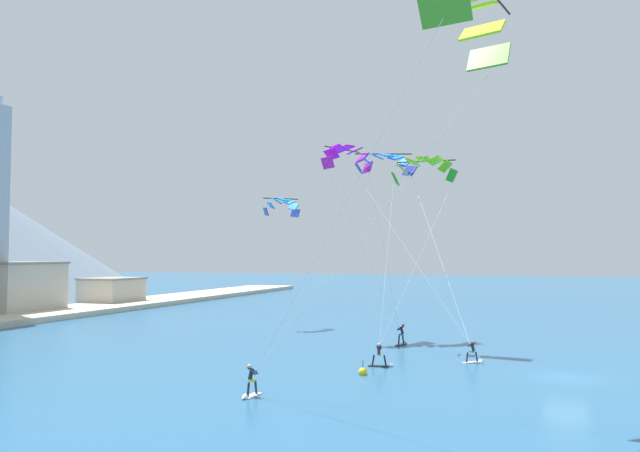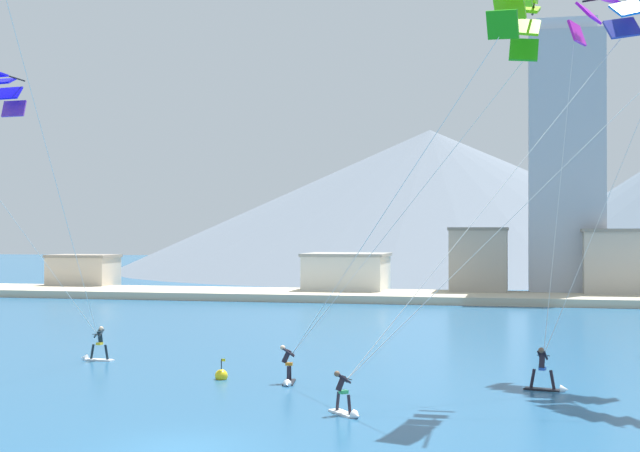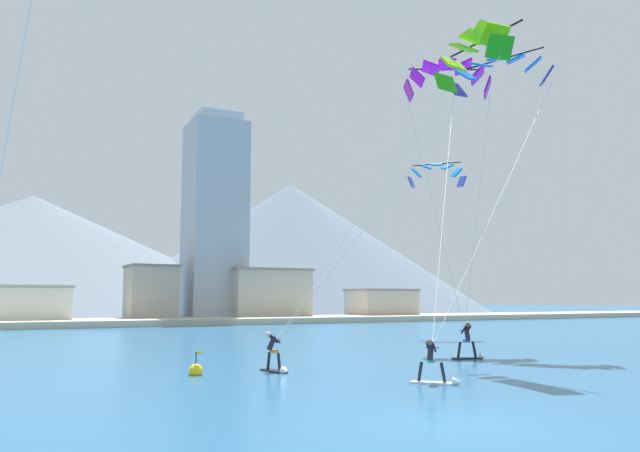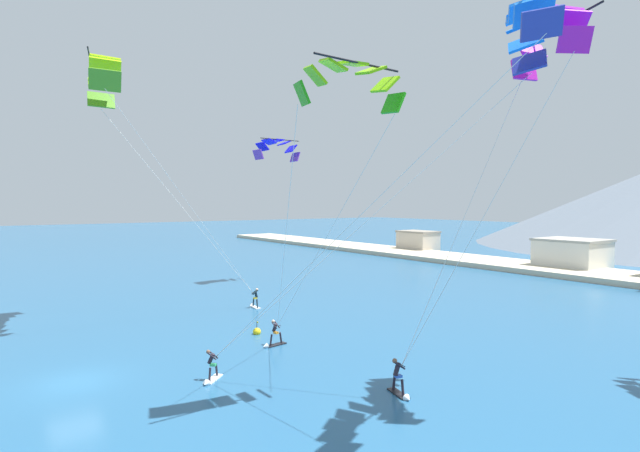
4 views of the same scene
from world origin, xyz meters
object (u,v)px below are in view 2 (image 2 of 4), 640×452
at_px(kitesurfer_near_lead, 346,403).
at_px(kitesurfer_far_left, 288,373).
at_px(race_marker_buoy, 221,376).
at_px(kitesurfer_near_trail, 547,376).
at_px(parafoil_kite_far_left, 516,19).
at_px(kitesurfer_mid_center, 96,350).
at_px(parafoil_kite_near_trail, 625,7).

distance_m(kitesurfer_near_lead, kitesurfer_far_left, 6.77).
bearing_deg(race_marker_buoy, kitesurfer_near_trail, 0.99).
bearing_deg(parafoil_kite_far_left, race_marker_buoy, 171.70).
height_order(kitesurfer_near_lead, race_marker_buoy, kitesurfer_near_lead).
distance_m(kitesurfer_near_trail, race_marker_buoy, 13.68).
height_order(kitesurfer_mid_center, parafoil_kite_far_left, parafoil_kite_far_left).
bearing_deg(parafoil_kite_far_left, parafoil_kite_near_trail, 58.42).
bearing_deg(kitesurfer_near_lead, kitesurfer_far_left, 122.20).
relative_size(kitesurfer_near_lead, kitesurfer_mid_center, 0.92).
distance_m(parafoil_kite_near_trail, race_marker_buoy, 24.68).
relative_size(kitesurfer_far_left, race_marker_buoy, 1.75).
height_order(kitesurfer_near_lead, kitesurfer_mid_center, kitesurfer_mid_center).
xyz_separation_m(kitesurfer_near_lead, kitesurfer_far_left, (-3.61, 5.73, 0.04)).
relative_size(kitesurfer_far_left, parafoil_kite_near_trail, 0.11).
distance_m(kitesurfer_near_lead, race_marker_buoy, 9.18).
height_order(kitesurfer_near_trail, kitesurfer_mid_center, kitesurfer_near_trail).
bearing_deg(parafoil_kite_near_trail, kitesurfer_near_lead, -130.81).
distance_m(kitesurfer_far_left, race_marker_buoy, 3.16).
xyz_separation_m(kitesurfer_mid_center, kitesurfer_far_left, (11.04, -4.55, -0.05)).
relative_size(kitesurfer_far_left, parafoil_kite_far_left, 0.13).
distance_m(kitesurfer_near_trail, parafoil_kite_far_left, 14.16).
distance_m(kitesurfer_near_lead, kitesurfer_near_trail, 9.52).
distance_m(kitesurfer_mid_center, parafoil_kite_far_left, 25.45).
bearing_deg(kitesurfer_near_lead, race_marker_buoy, 137.03).
bearing_deg(kitesurfer_mid_center, parafoil_kite_near_trail, 4.57).
bearing_deg(kitesurfer_near_trail, parafoil_kite_near_trail, 57.80).
distance_m(kitesurfer_near_trail, kitesurfer_far_left, 10.59).
height_order(kitesurfer_near_trail, kitesurfer_far_left, kitesurfer_near_trail).
bearing_deg(kitesurfer_far_left, parafoil_kite_far_left, -7.89).
xyz_separation_m(kitesurfer_far_left, parafoil_kite_near_trail, (14.23, 6.57, 16.17)).
bearing_deg(parafoil_kite_near_trail, kitesurfer_mid_center, -175.43).
relative_size(kitesurfer_mid_center, race_marker_buoy, 1.73).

